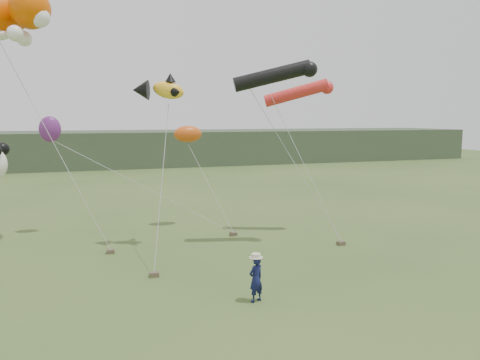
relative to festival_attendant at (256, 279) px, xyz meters
name	(u,v)px	position (x,y,z in m)	size (l,w,h in m)	color
ground	(242,305)	(-0.49, -0.10, -0.72)	(120.00, 120.00, 0.00)	#385123
headland	(98,149)	(-3.60, 44.59, 1.20)	(90.00, 13.00, 4.00)	#2D3D28
festival_attendant	(256,279)	(0.00, 0.00, 0.00)	(0.52, 0.34, 1.44)	#111641
sandbag_anchors	(173,255)	(-1.64, 5.37, -0.64)	(15.21, 4.98, 0.17)	brown
fish_kite	(158,89)	(-1.80, 7.35, 6.13)	(2.38, 1.55, 1.21)	yellow
tube_kites	(290,83)	(4.14, 6.94, 6.52)	(5.43, 3.51, 2.01)	black
misc_kites	(128,132)	(-2.79, 11.03, 4.22)	(7.88, 1.19, 1.34)	#CE4E12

